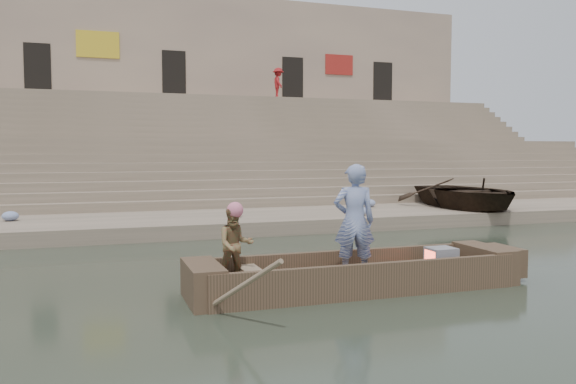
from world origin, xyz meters
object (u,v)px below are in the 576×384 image
television (441,259)px  beached_rowboat (467,193)px  rowing_man (235,245)px  main_rowboat (356,283)px  standing_man (354,221)px  pedestrian (278,83)px

television → beached_rowboat: (6.17, 7.77, 0.49)m
rowing_man → beached_rowboat: bearing=39.2°
main_rowboat → standing_man: standing_man is taller
main_rowboat → beached_rowboat: size_ratio=1.01×
main_rowboat → rowing_man: bearing=174.7°
main_rowboat → standing_man: size_ratio=2.67×
main_rowboat → standing_man: 1.05m
standing_man → main_rowboat: bearing=-145.3°
rowing_man → standing_man: bearing=-4.4°
standing_man → rowing_man: bearing=8.9°
main_rowboat → pedestrian: 23.42m
standing_man → rowing_man: 2.00m
main_rowboat → rowing_man: (-2.00, 0.19, 0.72)m
standing_man → television: (1.68, 0.01, -0.74)m
beached_rowboat → television: bearing=-125.3°
main_rowboat → beached_rowboat: bearing=44.9°
standing_man → television: 1.83m
beached_rowboat → pedestrian: pedestrian is taller
television → pedestrian: 22.99m
rowing_man → pedestrian: pedestrian is taller
beached_rowboat → pedestrian: (-2.12, 14.16, 5.14)m
pedestrian → television: bearing=174.3°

